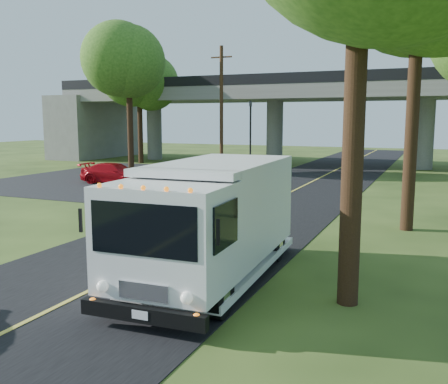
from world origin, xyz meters
The scene contains 12 objects.
ground centered at (0.00, 0.00, 0.00)m, with size 120.00×120.00×0.00m, color #2B3F16.
road centered at (0.00, 10.00, 0.01)m, with size 7.00×90.00×0.02m, color black.
parking_lot centered at (-11.00, 18.00, 0.01)m, with size 16.00×18.00×0.01m, color black.
lane_line centered at (0.00, 10.00, 0.03)m, with size 0.12×90.00×0.01m, color gold.
overpass centered at (0.00, 32.00, 4.56)m, with size 54.00×10.00×7.30m.
traffic_signal centered at (-6.00, 26.00, 3.20)m, with size 0.18×0.22×5.20m.
utility_pole centered at (-7.50, 24.00, 4.59)m, with size 1.60×0.26×9.00m.
tree_left_lot centered at (-13.79, 21.84, 7.90)m, with size 5.60×5.50×10.50m.
tree_left_far centered at (-16.79, 27.84, 7.45)m, with size 5.26×5.16×9.89m.
step_van centered at (2.20, 1.24, 1.55)m, with size 2.80×6.89×2.85m.
red_sedan centered at (-10.79, 15.45, 0.61)m, with size 1.72×4.23×1.23m, color #B30B13.
pedestrian centered at (-4.75, 8.91, 0.87)m, with size 0.63×0.42×1.74m, color gray.
Camera 1 is at (7.11, -9.37, 3.90)m, focal length 40.00 mm.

